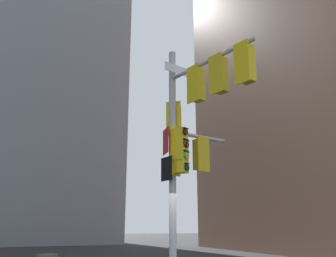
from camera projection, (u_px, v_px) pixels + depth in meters
building_mid_block at (55, 44)px, 39.03m from camera, size 13.26×13.26×41.71m
signal_pole_assembly at (192, 128)px, 10.72m from camera, size 2.65×3.79×7.15m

